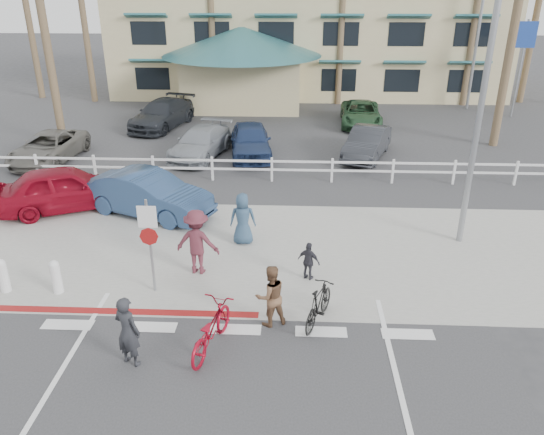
{
  "coord_description": "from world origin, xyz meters",
  "views": [
    {
      "loc": [
        1.32,
        -9.54,
        7.55
      ],
      "look_at": [
        0.72,
        3.7,
        1.5
      ],
      "focal_mm": 35.0,
      "sensor_mm": 36.0,
      "label": 1
    }
  ],
  "objects_px": {
    "bike_black": "(319,304)",
    "car_red_compact": "(66,188)",
    "sign_post": "(150,242)",
    "car_white_sedan": "(148,194)",
    "bike_red": "(211,329)"
  },
  "relations": [
    {
      "from": "car_white_sedan",
      "to": "sign_post",
      "type": "bearing_deg",
      "value": -141.46
    },
    {
      "from": "car_white_sedan",
      "to": "car_red_compact",
      "type": "distance_m",
      "value": 3.03
    },
    {
      "from": "bike_red",
      "to": "car_red_compact",
      "type": "distance_m",
      "value": 9.76
    },
    {
      "from": "bike_red",
      "to": "bike_black",
      "type": "xyz_separation_m",
      "value": [
        2.4,
        1.1,
        -0.02
      ]
    },
    {
      "from": "bike_red",
      "to": "car_red_compact",
      "type": "relative_size",
      "value": 0.43
    },
    {
      "from": "sign_post",
      "to": "car_white_sedan",
      "type": "bearing_deg",
      "value": 105.92
    },
    {
      "from": "car_white_sedan",
      "to": "car_red_compact",
      "type": "height_order",
      "value": "car_red_compact"
    },
    {
      "from": "bike_black",
      "to": "car_red_compact",
      "type": "relative_size",
      "value": 0.36
    },
    {
      "from": "car_white_sedan",
      "to": "bike_black",
      "type": "bearing_deg",
      "value": -114.5
    },
    {
      "from": "car_white_sedan",
      "to": "car_red_compact",
      "type": "xyz_separation_m",
      "value": [
        -3.01,
        0.35,
        0.04
      ]
    },
    {
      "from": "sign_post",
      "to": "bike_red",
      "type": "bearing_deg",
      "value": -51.23
    },
    {
      "from": "bike_black",
      "to": "car_red_compact",
      "type": "xyz_separation_m",
      "value": [
        -8.63,
        6.4,
        0.29
      ]
    },
    {
      "from": "bike_red",
      "to": "bike_black",
      "type": "bearing_deg",
      "value": -140.43
    },
    {
      "from": "sign_post",
      "to": "car_red_compact",
      "type": "xyz_separation_m",
      "value": [
        -4.39,
        5.2,
        -0.66
      ]
    },
    {
      "from": "bike_black",
      "to": "car_red_compact",
      "type": "distance_m",
      "value": 10.75
    }
  ]
}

